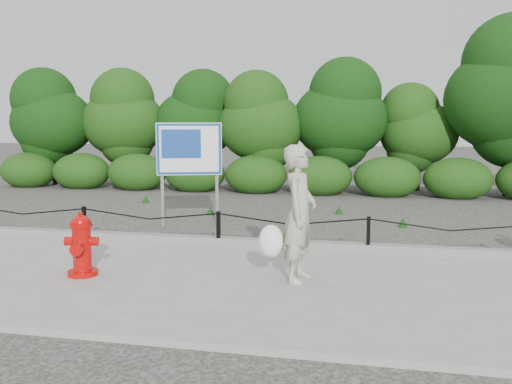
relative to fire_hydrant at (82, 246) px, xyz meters
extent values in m
plane|color=#2D2B28|center=(1.34, 2.13, -0.50)|extent=(90.00, 90.00, 0.00)
cube|color=gray|center=(1.34, 0.13, -0.46)|extent=(14.00, 4.00, 0.08)
cube|color=slate|center=(1.34, 2.18, -0.35)|extent=(14.00, 0.22, 0.14)
cube|color=black|center=(-1.16, 2.13, -0.12)|extent=(0.06, 0.06, 0.60)
cube|color=black|center=(1.34, 2.13, -0.12)|extent=(0.06, 0.06, 0.60)
cube|color=black|center=(3.84, 2.13, -0.12)|extent=(0.06, 0.06, 0.60)
cylinder|color=black|center=(-2.41, 2.13, 0.10)|extent=(2.50, 0.02, 0.02)
cylinder|color=black|center=(0.09, 2.13, 0.10)|extent=(2.50, 0.02, 0.02)
cylinder|color=black|center=(2.59, 2.13, 0.10)|extent=(2.50, 0.02, 0.02)
cylinder|color=black|center=(5.09, 2.13, 0.10)|extent=(2.50, 0.02, 0.02)
cylinder|color=black|center=(-7.16, 10.73, 0.50)|extent=(0.18, 0.18, 1.99)
ellipsoid|color=#195012|center=(-7.16, 10.73, 1.90)|extent=(2.95, 2.55, 3.19)
cylinder|color=black|center=(-4.66, 11.13, 0.49)|extent=(0.18, 0.18, 1.98)
ellipsoid|color=#195012|center=(-4.66, 11.13, 1.88)|extent=(2.93, 2.53, 3.17)
cylinder|color=black|center=(-2.16, 11.53, 0.48)|extent=(0.18, 0.18, 1.95)
ellipsoid|color=#195012|center=(-2.16, 11.53, 1.84)|extent=(2.89, 2.50, 3.12)
cylinder|color=black|center=(0.34, 10.73, 0.44)|extent=(0.18, 0.18, 1.88)
ellipsoid|color=#195012|center=(0.34, 10.73, 1.76)|extent=(2.78, 2.41, 3.01)
cylinder|color=black|center=(2.84, 11.13, 0.54)|extent=(0.18, 0.18, 2.07)
ellipsoid|color=#195012|center=(2.84, 11.13, 1.98)|extent=(3.06, 2.65, 3.31)
cylinder|color=black|center=(5.34, 11.53, 0.34)|extent=(0.18, 0.18, 1.68)
ellipsoid|color=#195012|center=(5.34, 11.53, 1.52)|extent=(2.48, 2.15, 2.69)
cylinder|color=black|center=(7.84, 10.73, 0.80)|extent=(0.18, 0.18, 2.60)
ellipsoid|color=#195012|center=(7.84, 10.73, 2.62)|extent=(3.85, 3.33, 4.16)
cylinder|color=#B60806|center=(0.00, 0.01, -0.38)|extent=(0.48, 0.48, 0.07)
cylinder|color=#B60806|center=(0.00, 0.01, -0.04)|extent=(0.29, 0.29, 0.61)
cylinder|color=#B60806|center=(0.00, 0.01, 0.29)|extent=(0.35, 0.35, 0.06)
ellipsoid|color=#B60806|center=(0.00, 0.01, 0.32)|extent=(0.31, 0.31, 0.20)
cylinder|color=#B60806|center=(0.00, 0.01, 0.43)|extent=(0.08, 0.08, 0.06)
cylinder|color=#B60806|center=(-0.17, -0.02, 0.06)|extent=(0.14, 0.14, 0.13)
cylinder|color=#B60806|center=(0.17, 0.04, 0.06)|extent=(0.14, 0.14, 0.13)
cylinder|color=#B60806|center=(0.03, -0.17, -0.01)|extent=(0.19, 0.17, 0.17)
cylinder|color=slate|center=(-0.04, -0.14, -0.10)|extent=(0.01, 0.06, 0.13)
imported|color=#ADA694|center=(2.94, 0.38, 0.49)|extent=(0.51, 0.71, 1.81)
ellipsoid|color=white|center=(2.59, 0.23, 0.13)|extent=(0.33, 0.25, 0.43)
cube|color=slate|center=(-0.42, 4.01, 0.59)|extent=(0.08, 0.08, 2.17)
cube|color=slate|center=(0.66, 4.38, 0.59)|extent=(0.08, 0.08, 2.17)
cube|color=white|center=(0.14, 4.15, 1.13)|extent=(1.30, 0.48, 1.09)
cube|color=navy|center=(0.15, 4.13, 1.13)|extent=(1.26, 0.43, 1.05)
cube|color=navy|center=(0.00, 4.07, 1.24)|extent=(0.77, 0.27, 0.60)
camera|label=1|loc=(3.84, -6.59, 1.66)|focal=38.00mm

